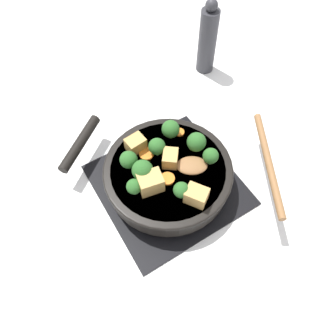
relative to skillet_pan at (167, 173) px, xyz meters
name	(u,v)px	position (x,y,z in m)	size (l,w,h in m)	color
ground_plane	(168,185)	(0.00, 0.00, -0.05)	(2.40, 2.40, 0.00)	white
front_burner_grate	(168,183)	(0.00, 0.00, -0.04)	(0.31, 0.31, 0.03)	black
skillet_pan	(167,173)	(0.00, 0.00, 0.00)	(0.35, 0.38, 0.05)	black
wooden_spoon	(238,164)	(-0.13, 0.08, 0.03)	(0.26, 0.24, 0.02)	olive
tofu_cube_center_large	(136,144)	(0.03, -0.08, 0.04)	(0.04, 0.03, 0.03)	tan
tofu_cube_near_handle	(150,182)	(0.05, 0.02, 0.04)	(0.05, 0.04, 0.04)	tan
tofu_cube_east_chunk	(170,158)	(-0.01, -0.01, 0.04)	(0.04, 0.03, 0.03)	tan
tofu_cube_west_chunk	(196,196)	(-0.01, 0.10, 0.04)	(0.04, 0.04, 0.04)	tan
broccoli_floret_near_spoon	(156,147)	(0.00, -0.04, 0.05)	(0.04, 0.04, 0.05)	#709956
broccoli_floret_center_top	(129,160)	(0.07, -0.05, 0.05)	(0.04, 0.04, 0.05)	#709956
broccoli_floret_east_rim	(171,129)	(-0.05, -0.07, 0.05)	(0.04, 0.04, 0.05)	#709956
broccoli_floret_west_rim	(134,187)	(0.09, 0.02, 0.04)	(0.03, 0.03, 0.04)	#709956
broccoli_floret_north_edge	(211,156)	(-0.09, 0.04, 0.05)	(0.03, 0.03, 0.04)	#709956
broccoli_floret_south_cluster	(181,190)	(0.01, 0.07, 0.05)	(0.03, 0.03, 0.04)	#709956
broccoli_floret_mid_floret	(196,142)	(-0.08, -0.01, 0.05)	(0.04, 0.04, 0.05)	#709956
broccoli_floret_small_inner	(143,170)	(0.06, -0.01, 0.05)	(0.05, 0.05, 0.05)	#709956
carrot_slice_orange_thin	(147,154)	(0.02, -0.05, 0.02)	(0.03, 0.03, 0.01)	orange
carrot_slice_near_center	(179,132)	(-0.08, -0.07, 0.02)	(0.02, 0.02, 0.01)	orange
carrot_slice_edge_slice	(167,179)	(0.01, 0.03, 0.02)	(0.03, 0.03, 0.01)	orange
pepper_mill	(208,40)	(-0.31, -0.29, 0.05)	(0.05, 0.05, 0.22)	#333338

